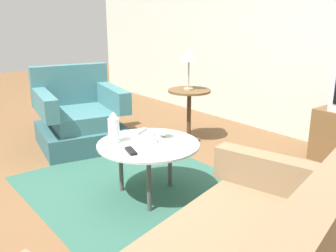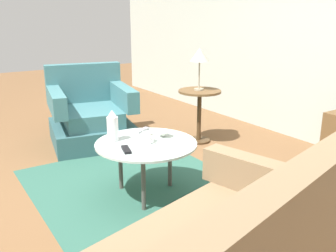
{
  "view_description": "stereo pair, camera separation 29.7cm",
  "coord_description": "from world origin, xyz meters",
  "px_view_note": "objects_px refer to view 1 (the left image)",
  "views": [
    {
      "loc": [
        2.38,
        -1.5,
        1.46
      ],
      "look_at": [
        0.02,
        0.4,
        0.55
      ],
      "focal_mm": 39.61,
      "sensor_mm": 36.0,
      "label": 1
    },
    {
      "loc": [
        2.55,
        -1.26,
        1.46
      ],
      "look_at": [
        0.02,
        0.4,
        0.55
      ],
      "focal_mm": 39.61,
      "sensor_mm": 36.0,
      "label": 2
    }
  ],
  "objects_px": {
    "coffee_table": "(148,147)",
    "table_lamp": "(189,56)",
    "bowl": "(164,134)",
    "side_table": "(189,104)",
    "tv_remote_silver": "(141,131)",
    "armchair": "(79,119)",
    "tv_remote_dark": "(131,151)",
    "vase": "(114,128)",
    "mug": "(150,138)"
  },
  "relations": [
    {
      "from": "coffee_table",
      "to": "table_lamp",
      "type": "bearing_deg",
      "value": 125.4
    },
    {
      "from": "coffee_table",
      "to": "bowl",
      "type": "bearing_deg",
      "value": 101.53
    },
    {
      "from": "side_table",
      "to": "tv_remote_silver",
      "type": "distance_m",
      "value": 1.24
    },
    {
      "from": "armchair",
      "to": "bowl",
      "type": "height_order",
      "value": "armchair"
    },
    {
      "from": "side_table",
      "to": "tv_remote_dark",
      "type": "distance_m",
      "value": 1.72
    },
    {
      "from": "table_lamp",
      "to": "tv_remote_silver",
      "type": "bearing_deg",
      "value": -61.84
    },
    {
      "from": "table_lamp",
      "to": "vase",
      "type": "distance_m",
      "value": 1.61
    },
    {
      "from": "coffee_table",
      "to": "mug",
      "type": "relative_size",
      "value": 6.24
    },
    {
      "from": "table_lamp",
      "to": "bowl",
      "type": "relative_size",
      "value": 3.87
    },
    {
      "from": "armchair",
      "to": "coffee_table",
      "type": "height_order",
      "value": "armchair"
    },
    {
      "from": "coffee_table",
      "to": "tv_remote_dark",
      "type": "distance_m",
      "value": 0.24
    },
    {
      "from": "vase",
      "to": "coffee_table",
      "type": "bearing_deg",
      "value": 47.11
    },
    {
      "from": "table_lamp",
      "to": "tv_remote_dark",
      "type": "relative_size",
      "value": 2.87
    },
    {
      "from": "vase",
      "to": "table_lamp",
      "type": "bearing_deg",
      "value": 115.37
    },
    {
      "from": "armchair",
      "to": "tv_remote_silver",
      "type": "relative_size",
      "value": 6.48
    },
    {
      "from": "tv_remote_dark",
      "to": "armchair",
      "type": "bearing_deg",
      "value": -176.73
    },
    {
      "from": "mug",
      "to": "bowl",
      "type": "bearing_deg",
      "value": 104.7
    },
    {
      "from": "side_table",
      "to": "table_lamp",
      "type": "bearing_deg",
      "value": -112.88
    },
    {
      "from": "armchair",
      "to": "tv_remote_dark",
      "type": "xyz_separation_m",
      "value": [
        1.65,
        -0.37,
        0.17
      ]
    },
    {
      "from": "armchair",
      "to": "table_lamp",
      "type": "distance_m",
      "value": 1.46
    },
    {
      "from": "table_lamp",
      "to": "vase",
      "type": "relative_size",
      "value": 1.86
    },
    {
      "from": "mug",
      "to": "tv_remote_silver",
      "type": "height_order",
      "value": "mug"
    },
    {
      "from": "table_lamp",
      "to": "vase",
      "type": "bearing_deg",
      "value": -64.63
    },
    {
      "from": "tv_remote_dark",
      "to": "tv_remote_silver",
      "type": "relative_size",
      "value": 1.0
    },
    {
      "from": "side_table",
      "to": "bowl",
      "type": "relative_size",
      "value": 5.01
    },
    {
      "from": "tv_remote_dark",
      "to": "tv_remote_silver",
      "type": "bearing_deg",
      "value": 152.23
    },
    {
      "from": "side_table",
      "to": "mug",
      "type": "bearing_deg",
      "value": -54.41
    },
    {
      "from": "tv_remote_silver",
      "to": "tv_remote_dark",
      "type": "bearing_deg",
      "value": -160.36
    },
    {
      "from": "table_lamp",
      "to": "mug",
      "type": "bearing_deg",
      "value": -54.02
    },
    {
      "from": "vase",
      "to": "bowl",
      "type": "bearing_deg",
      "value": 69.86
    },
    {
      "from": "mug",
      "to": "bowl",
      "type": "height_order",
      "value": "mug"
    },
    {
      "from": "coffee_table",
      "to": "bowl",
      "type": "distance_m",
      "value": 0.21
    },
    {
      "from": "coffee_table",
      "to": "side_table",
      "type": "height_order",
      "value": "side_table"
    },
    {
      "from": "vase",
      "to": "mug",
      "type": "height_order",
      "value": "vase"
    },
    {
      "from": "side_table",
      "to": "vase",
      "type": "xyz_separation_m",
      "value": [
        0.66,
        -1.42,
        0.14
      ]
    },
    {
      "from": "coffee_table",
      "to": "mug",
      "type": "height_order",
      "value": "mug"
    },
    {
      "from": "tv_remote_silver",
      "to": "table_lamp",
      "type": "bearing_deg",
      "value": 1.36
    },
    {
      "from": "coffee_table",
      "to": "vase",
      "type": "xyz_separation_m",
      "value": [
        -0.19,
        -0.2,
        0.16
      ]
    },
    {
      "from": "side_table",
      "to": "vase",
      "type": "height_order",
      "value": "vase"
    },
    {
      "from": "armchair",
      "to": "vase",
      "type": "xyz_separation_m",
      "value": [
        1.37,
        -0.35,
        0.28
      ]
    },
    {
      "from": "side_table",
      "to": "tv_remote_silver",
      "type": "bearing_deg",
      "value": -62.26
    },
    {
      "from": "coffee_table",
      "to": "armchair",
      "type": "bearing_deg",
      "value": 174.8
    },
    {
      "from": "side_table",
      "to": "bowl",
      "type": "distance_m",
      "value": 1.3
    },
    {
      "from": "armchair",
      "to": "bowl",
      "type": "xyz_separation_m",
      "value": [
        1.52,
        0.06,
        0.18
      ]
    },
    {
      "from": "bowl",
      "to": "tv_remote_silver",
      "type": "relative_size",
      "value": 0.74
    },
    {
      "from": "vase",
      "to": "mug",
      "type": "bearing_deg",
      "value": 47.92
    },
    {
      "from": "armchair",
      "to": "tv_remote_dark",
      "type": "height_order",
      "value": "armchair"
    },
    {
      "from": "vase",
      "to": "side_table",
      "type": "bearing_deg",
      "value": 115.05
    },
    {
      "from": "armchair",
      "to": "mug",
      "type": "distance_m",
      "value": 1.59
    },
    {
      "from": "vase",
      "to": "tv_remote_silver",
      "type": "bearing_deg",
      "value": 105.09
    }
  ]
}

